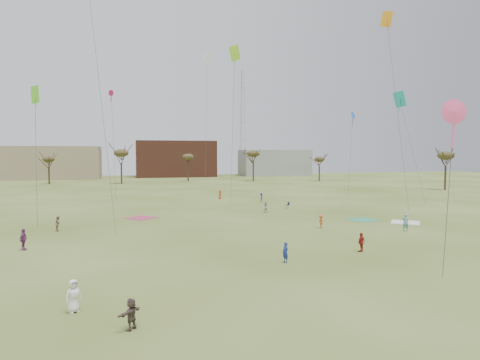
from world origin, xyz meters
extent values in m
plane|color=#425119|center=(0.00, 0.00, 0.00)|extent=(260.00, 260.00, 0.00)
imported|color=white|center=(-12.33, -2.64, 0.83)|extent=(0.96, 0.87, 1.66)
imported|color=navy|center=(1.25, 3.69, 0.74)|extent=(0.52, 0.63, 1.48)
imported|color=maroon|center=(8.34, 5.32, 0.78)|extent=(0.98, 0.78, 1.56)
imported|color=#8E7C5A|center=(-16.73, 21.09, 0.76)|extent=(0.63, 0.78, 1.53)
imported|color=brown|center=(-9.54, -5.50, 0.72)|extent=(1.23, 1.27, 1.44)
imported|color=#D45E27|center=(9.84, 16.00, 0.73)|extent=(0.55, 0.94, 1.46)
imported|color=#679BAC|center=(17.39, 12.22, 0.89)|extent=(0.76, 0.63, 1.78)
imported|color=#83367C|center=(-18.08, 12.74, 0.88)|extent=(0.67, 1.10, 1.75)
imported|color=#BBBBBB|center=(7.79, 28.43, 0.74)|extent=(0.90, 0.90, 1.47)
imported|color=#BC4C20|center=(5.33, 46.59, 0.74)|extent=(0.86, 0.83, 1.49)
imported|color=navy|center=(10.90, 40.48, 0.73)|extent=(0.91, 1.08, 1.45)
cube|color=white|center=(20.81, 16.90, 0.00)|extent=(4.25, 4.25, 0.03)
cube|color=#AE3558|center=(-8.38, 27.85, 0.00)|extent=(4.44, 4.44, 0.03)
cube|color=#369467|center=(17.02, 19.73, 0.00)|extent=(3.23, 3.23, 0.03)
cube|color=#121B32|center=(12.20, 32.08, 0.42)|extent=(0.59, 0.59, 0.04)
cube|color=#121B32|center=(12.43, 32.12, 0.65)|extent=(0.23, 0.52, 0.44)
cube|color=#61D024|center=(-18.41, 20.45, 13.60)|extent=(0.86, 0.86, 1.68)
cube|color=#61D024|center=(-18.41, 20.45, 13.01)|extent=(0.08, 0.08, 1.52)
cylinder|color=#4C4C51|center=(-18.36, 19.81, 7.25)|extent=(0.15, 1.32, 12.70)
cone|color=#EB4A7D|center=(7.27, -5.54, 10.13)|extent=(1.34, 0.10, 1.34)
cube|color=#EB4A7D|center=(7.27, -5.54, 9.27)|extent=(0.08, 0.08, 2.20)
cylinder|color=#4C4C51|center=(7.44, -5.09, 5.51)|extent=(0.39, 0.94, 9.23)
cube|color=orange|center=(22.42, 23.91, 24.99)|extent=(0.95, 0.95, 1.87)
cube|color=orange|center=(22.42, 23.91, 24.34)|extent=(0.08, 0.08, 1.68)
cylinder|color=#4C4C51|center=(22.97, 21.97, 12.95)|extent=(1.14, 3.94, 24.10)
cylinder|color=#4C4C51|center=(-12.02, 14.59, 13.63)|extent=(2.50, 3.90, 25.47)
cone|color=blue|center=(26.44, 39.17, 14.23)|extent=(1.25, 0.09, 1.25)
cube|color=blue|center=(26.44, 39.17, 13.43)|extent=(0.08, 0.08, 2.04)
cylinder|color=#4C4C51|center=(24.53, 36.29, 7.56)|extent=(3.87, 5.79, 13.34)
cube|color=#94DC24|center=(4.75, 33.42, 21.85)|extent=(1.05, 1.05, 2.07)
cube|color=#94DC24|center=(4.75, 33.42, 21.12)|extent=(0.08, 0.08, 1.86)
cylinder|color=#4C4C51|center=(4.51, 33.69, 11.37)|extent=(0.53, 0.59, 20.95)
cone|color=#B1123E|center=(-12.19, 41.20, 16.81)|extent=(0.90, 0.07, 0.90)
cube|color=#B1123E|center=(-12.19, 41.20, 16.24)|extent=(0.08, 0.08, 1.48)
cylinder|color=#4C4C51|center=(-11.86, 38.30, 8.86)|extent=(0.69, 5.84, 15.92)
cube|color=teal|center=(28.32, 29.22, 15.70)|extent=(1.14, 1.14, 2.24)
cube|color=teal|center=(28.32, 29.22, 14.92)|extent=(0.08, 0.08, 2.01)
cylinder|color=#4C4C51|center=(28.87, 26.84, 8.30)|extent=(1.16, 4.80, 14.81)
cube|color=white|center=(4.97, 56.43, 26.43)|extent=(0.95, 0.95, 1.63)
cube|color=white|center=(4.97, 56.43, 25.48)|extent=(0.08, 0.08, 2.45)
cylinder|color=#4C4C51|center=(4.77, 56.91, 13.67)|extent=(0.44, 1.02, 25.53)
cylinder|color=#3A2B1E|center=(-30.00, 92.00, 2.16)|extent=(0.40, 0.40, 4.32)
ellipsoid|color=#473D1E|center=(-30.00, 92.00, 6.34)|extent=(3.02, 3.02, 1.58)
cylinder|color=#3A2B1E|center=(-12.00, 88.00, 2.70)|extent=(0.40, 0.40, 5.40)
ellipsoid|color=#473D1E|center=(-12.00, 88.00, 7.92)|extent=(3.78, 3.78, 1.98)
cylinder|color=#3A2B1E|center=(6.00, 94.00, 2.34)|extent=(0.40, 0.40, 4.68)
ellipsoid|color=#473D1E|center=(6.00, 94.00, 6.86)|extent=(3.28, 3.28, 1.72)
cylinder|color=#3A2B1E|center=(24.00, 90.00, 2.64)|extent=(0.40, 0.40, 5.28)
ellipsoid|color=#473D1E|center=(24.00, 90.00, 7.74)|extent=(3.70, 3.70, 1.94)
cylinder|color=#3A2B1E|center=(42.00, 85.00, 2.10)|extent=(0.40, 0.40, 4.20)
ellipsoid|color=#473D1E|center=(42.00, 85.00, 6.16)|extent=(2.94, 2.94, 1.54)
cylinder|color=#3A2B1E|center=(56.00, 52.00, 2.52)|extent=(0.40, 0.40, 5.04)
ellipsoid|color=#473D1E|center=(56.00, 52.00, 7.39)|extent=(3.53, 3.53, 1.85)
cube|color=#937F60|center=(-35.00, 115.00, 5.00)|extent=(32.00, 14.00, 10.00)
cube|color=brown|center=(5.00, 120.00, 6.00)|extent=(26.00, 16.00, 12.00)
cube|color=gray|center=(40.00, 118.00, 4.50)|extent=(24.00, 12.00, 9.00)
cylinder|color=#9EA3A8|center=(30.90, 125.00, 19.00)|extent=(0.16, 0.16, 38.00)
cylinder|color=#9EA3A8|center=(29.55, 125.78, 19.00)|extent=(0.16, 0.16, 38.00)
cylinder|color=#9EA3A8|center=(29.55, 124.22, 19.00)|extent=(0.16, 0.16, 38.00)
cylinder|color=#9EA3A8|center=(30.00, 125.00, 39.50)|extent=(0.10, 0.10, 3.00)
camera|label=1|loc=(-9.42, -24.54, 7.91)|focal=31.52mm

